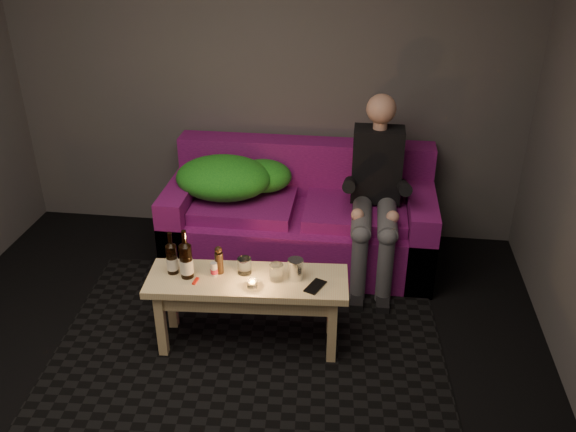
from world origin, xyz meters
The scene contains 17 objects.
floor centered at (0.00, 0.00, 0.00)m, with size 4.50×4.50×0.00m, color black.
room centered at (0.00, 0.47, 1.64)m, with size 4.50×4.50×4.50m.
rug centered at (0.14, 0.76, 0.01)m, with size 2.39×1.74×0.01m, color black.
sofa centered at (0.33, 1.82, 0.31)m, with size 1.96×0.88×0.84m.
green_blanket centered at (-0.20, 1.81, 0.64)m, with size 0.86×0.59×0.29m.
person centered at (0.88, 1.66, 0.68)m, with size 0.35×0.82×1.31m.
coffee_table centered at (0.14, 0.71, 0.40)m, with size 1.22×0.46×0.49m.
beer_bottle_a centered at (-0.32, 0.72, 0.59)m, with size 0.07×0.07×0.27m.
beer_bottle_b centered at (-0.22, 0.68, 0.60)m, with size 0.08×0.08×0.31m.
salt_shaker centered at (-0.06, 0.72, 0.53)m, with size 0.04×0.04×0.09m, color silver.
pepper_mill centered at (-0.04, 0.75, 0.56)m, with size 0.05×0.05×0.14m, color black.
tumbler_back centered at (0.11, 0.77, 0.54)m, with size 0.08×0.08×0.10m, color white.
tealight centered at (0.18, 0.63, 0.51)m, with size 0.06×0.06×0.05m.
tumbler_front centered at (0.31, 0.72, 0.54)m, with size 0.08×0.08×0.10m, color white.
steel_cup centered at (0.42, 0.75, 0.55)m, with size 0.09×0.09×0.13m, color silver.
smartphone centered at (0.55, 0.67, 0.49)m, with size 0.08×0.15×0.01m, color black.
red_lighter centered at (-0.16, 0.64, 0.49)m, with size 0.02×0.07×0.01m, color red.
Camera 1 is at (0.77, -2.25, 2.51)m, focal length 38.00 mm.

